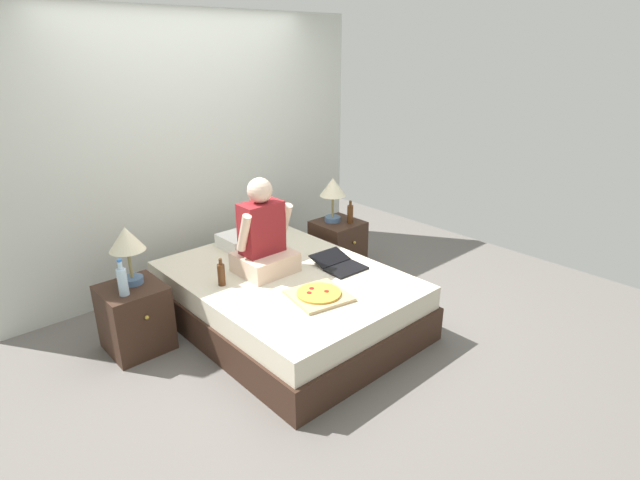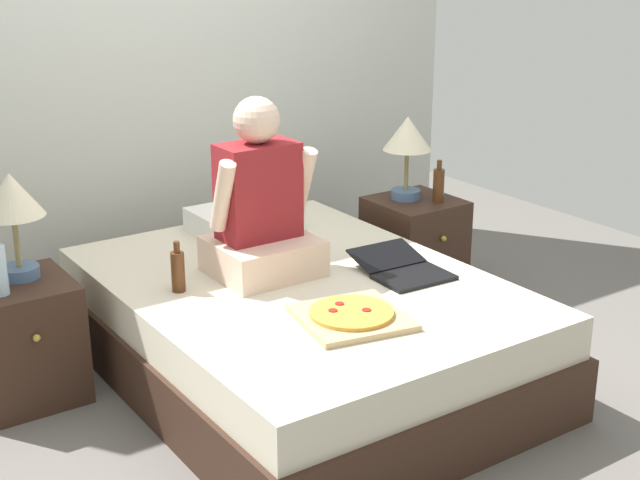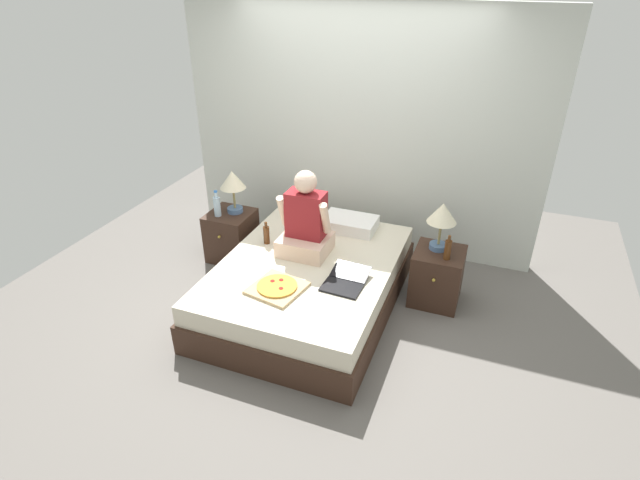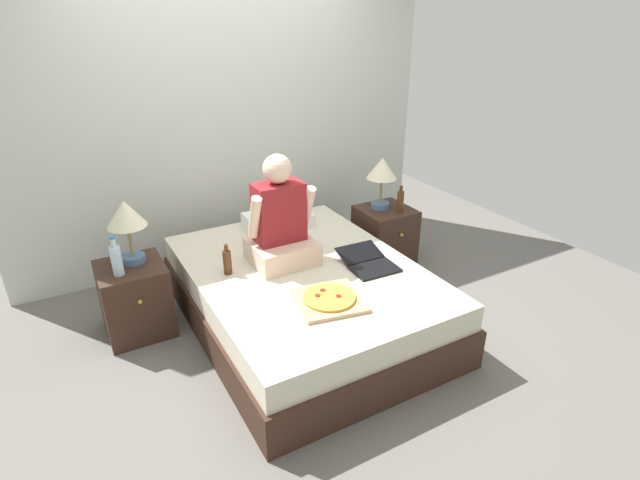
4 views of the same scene
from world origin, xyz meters
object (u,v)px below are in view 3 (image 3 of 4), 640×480
bed (308,284)px  beer_bottle_on_bed (266,235)px  water_bottle (217,206)px  pizza_box (277,287)px  person_seated (306,223)px  lamp_on_left_nightstand (233,183)px  nightstand_right (437,276)px  nightstand_left (232,235)px  laptop (345,282)px  beer_bottle (448,249)px  lamp_on_right_nightstand (442,216)px

bed → beer_bottle_on_bed: size_ratio=9.24×
water_bottle → pizza_box: size_ratio=0.59×
water_bottle → person_seated: size_ratio=0.35×
lamp_on_left_nightstand → nightstand_right: 2.19m
pizza_box → water_bottle: bearing=140.8°
beer_bottle_on_bed → pizza_box: bearing=-57.4°
person_seated → pizza_box: 0.70m
nightstand_left → nightstand_right: bearing=0.0°
nightstand_right → laptop: bearing=-133.1°
lamp_on_left_nightstand → beer_bottle: bearing=-3.9°
lamp_on_left_nightstand → nightstand_right: lamp_on_left_nightstand is taller
nightstand_right → bed: bearing=-155.1°
water_bottle → pizza_box: water_bottle is taller
lamp_on_right_nightstand → laptop: size_ratio=1.05×
beer_bottle → bed: bearing=-160.8°
bed → person_seated: size_ratio=2.61×
beer_bottle → nightstand_right: bearing=125.0°
person_seated → nightstand_left: bearing=161.8°
nightstand_left → person_seated: size_ratio=0.67×
nightstand_right → nightstand_left: bearing=180.0°
water_bottle → beer_bottle_on_bed: size_ratio=1.25×
laptop → beer_bottle_on_bed: beer_bottle_on_bed is taller
beer_bottle → pizza_box: size_ratio=0.49×
nightstand_right → lamp_on_right_nightstand: lamp_on_right_nightstand is taller
bed → nightstand_right: bearing=24.9°
beer_bottle_on_bed → laptop: bearing=-23.1°
nightstand_right → pizza_box: size_ratio=1.11×
lamp_on_right_nightstand → pizza_box: lamp_on_right_nightstand is taller
bed → nightstand_left: nightstand_left is taller
pizza_box → bed: bearing=81.3°
laptop → beer_bottle_on_bed: size_ratio=1.95×
water_bottle → nightstand_left: bearing=48.3°
bed → beer_bottle: size_ratio=8.84×
lamp_on_left_nightstand → beer_bottle: (2.18, -0.15, -0.23)m
bed → beer_bottle_on_bed: bearing=159.9°
beer_bottle → beer_bottle_on_bed: 1.65m
nightstand_left → water_bottle: size_ratio=1.89×
laptop → water_bottle: bearing=158.6°
lamp_on_left_nightstand → water_bottle: size_ratio=1.63×
lamp_on_left_nightstand → lamp_on_right_nightstand: 2.08m
nightstand_right → beer_bottle: (0.07, -0.10, 0.36)m
bed → person_seated: (-0.09, 0.18, 0.52)m
nightstand_left → beer_bottle: bearing=-2.6°
person_seated → beer_bottle: bearing=10.3°
nightstand_left → nightstand_right: (2.15, 0.00, 0.00)m
water_bottle → nightstand_right: size_ratio=0.53×
lamp_on_right_nightstand → person_seated: size_ratio=0.58×
nightstand_right → laptop: (-0.66, -0.71, 0.22)m
beer_bottle → laptop: beer_bottle is taller
lamp_on_right_nightstand → nightstand_left: bearing=-178.6°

